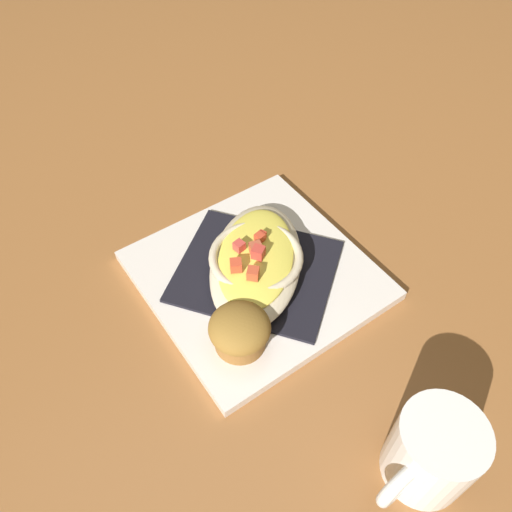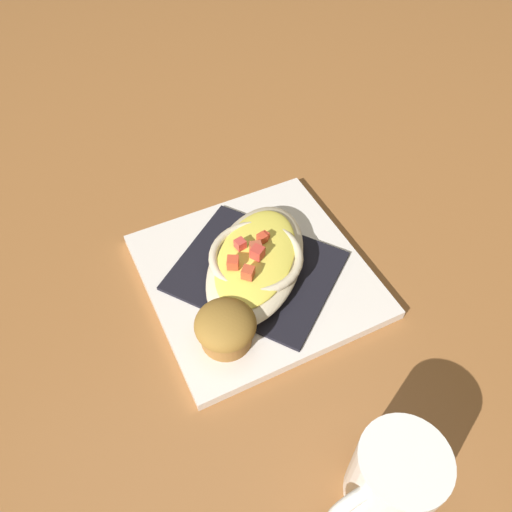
# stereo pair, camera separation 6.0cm
# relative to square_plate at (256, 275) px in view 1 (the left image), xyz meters

# --- Properties ---
(ground_plane) EXTENTS (2.60, 2.60, 0.00)m
(ground_plane) POSITION_rel_square_plate_xyz_m (0.00, 0.00, -0.01)
(ground_plane) COLOR #9A6032
(square_plate) EXTENTS (0.30, 0.30, 0.01)m
(square_plate) POSITION_rel_square_plate_xyz_m (0.00, 0.00, 0.00)
(square_plate) COLOR white
(square_plate) RESTS_ON ground_plane
(folded_napkin) EXTENTS (0.24, 0.24, 0.00)m
(folded_napkin) POSITION_rel_square_plate_xyz_m (0.00, 0.00, 0.01)
(folded_napkin) COLOR black
(folded_napkin) RESTS_ON square_plate
(gratin_dish) EXTENTS (0.19, 0.22, 0.05)m
(gratin_dish) POSITION_rel_square_plate_xyz_m (0.00, 0.00, 0.03)
(gratin_dish) COLOR beige
(gratin_dish) RESTS_ON folded_napkin
(muffin) EXTENTS (0.07, 0.07, 0.05)m
(muffin) POSITION_rel_square_plate_xyz_m (0.05, 0.08, 0.03)
(muffin) COLOR #94602C
(muffin) RESTS_ON square_plate
(coffee_mug) EXTENTS (0.11, 0.08, 0.09)m
(coffee_mug) POSITION_rel_square_plate_xyz_m (-0.05, 0.27, 0.03)
(coffee_mug) COLOR white
(coffee_mug) RESTS_ON ground_plane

